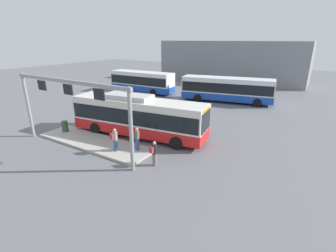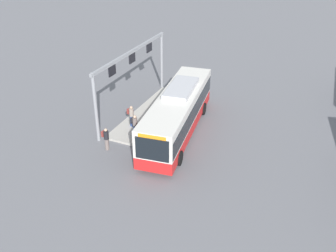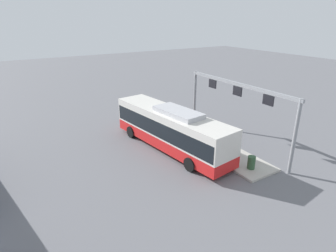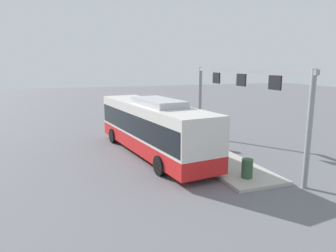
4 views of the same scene
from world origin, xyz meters
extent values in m
plane|color=slate|center=(0.00, 0.00, 0.00)|extent=(120.00, 120.00, 0.00)
cube|color=#B2ADA3|center=(-1.95, -3.10, 0.08)|extent=(10.00, 2.80, 0.16)
cube|color=red|center=(0.00, 0.00, 0.77)|extent=(11.65, 3.99, 0.85)
cube|color=silver|center=(0.00, 0.00, 2.15)|extent=(11.65, 3.99, 1.90)
cube|color=black|center=(0.00, 0.00, 1.95)|extent=(11.43, 3.99, 1.20)
cube|color=black|center=(5.68, 0.76, 2.05)|extent=(0.32, 2.11, 1.50)
cube|color=#B7B7BC|center=(-0.85, -0.11, 3.28)|extent=(4.19, 2.26, 0.36)
cube|color=orange|center=(5.61, 0.75, 2.90)|extent=(0.35, 1.75, 0.28)
cylinder|color=black|center=(3.72, 1.71, 0.50)|extent=(1.03, 0.43, 1.00)
cylinder|color=black|center=(4.04, -0.67, 0.50)|extent=(1.03, 0.43, 1.00)
cylinder|color=black|center=(-3.64, 0.73, 0.50)|extent=(1.03, 0.43, 1.00)
cylinder|color=black|center=(-3.32, -1.65, 0.50)|extent=(1.03, 0.43, 1.00)
cylinder|color=slate|center=(4.12, -3.55, 0.42)|extent=(0.33, 0.33, 0.85)
cylinder|color=black|center=(4.12, -3.55, 1.15)|extent=(0.40, 0.40, 0.60)
sphere|color=tan|center=(4.12, -3.55, 1.56)|extent=(0.22, 0.22, 0.22)
cube|color=maroon|center=(4.06, -3.80, 1.18)|extent=(0.31, 0.23, 0.40)
cylinder|color=#334C8C|center=(1.89, -2.52, 0.58)|extent=(0.36, 0.36, 0.85)
cylinder|color=slate|center=(1.89, -2.52, 1.31)|extent=(0.43, 0.43, 0.60)
sphere|color=tan|center=(1.89, -2.52, 1.72)|extent=(0.22, 0.22, 0.22)
cube|color=#26262D|center=(1.80, -2.77, 1.34)|extent=(0.32, 0.26, 0.40)
cylinder|color=#334C8C|center=(0.70, -3.48, 0.58)|extent=(0.33, 0.33, 0.85)
cylinder|color=gray|center=(0.70, -3.48, 1.31)|extent=(0.40, 0.40, 0.60)
sphere|color=tan|center=(0.70, -3.48, 1.72)|extent=(0.22, 0.22, 0.22)
cube|color=maroon|center=(0.65, -3.73, 1.34)|extent=(0.31, 0.23, 0.40)
cylinder|color=gray|center=(-7.36, -4.76, 2.60)|extent=(0.24, 0.24, 5.20)
cylinder|color=gray|center=(3.33, -4.76, 2.60)|extent=(0.24, 0.24, 5.20)
cube|color=gray|center=(-2.02, -4.76, 5.05)|extent=(11.08, 0.20, 0.24)
cube|color=black|center=(-4.95, -4.76, 4.50)|extent=(0.90, 0.08, 0.70)
cube|color=black|center=(-2.02, -4.76, 4.50)|extent=(0.90, 0.08, 0.70)
cube|color=black|center=(0.92, -4.76, 4.50)|extent=(0.90, 0.08, 0.70)
cylinder|color=#2D5133|center=(-5.76, -2.85, 0.61)|extent=(0.52, 0.52, 0.90)
camera|label=1|loc=(12.37, -15.13, 7.71)|focal=26.48mm
camera|label=2|loc=(22.51, 9.44, 14.32)|focal=40.39mm
camera|label=3|loc=(-17.31, 10.87, 9.89)|focal=30.39mm
camera|label=4|loc=(-17.56, 5.38, 5.36)|focal=33.43mm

